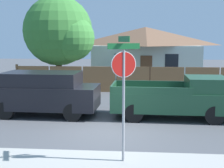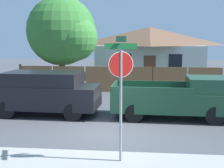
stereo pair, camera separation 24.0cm
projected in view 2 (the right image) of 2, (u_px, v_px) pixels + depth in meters
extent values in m
plane|color=#4C4F54|center=(107.00, 131.00, 11.10)|extent=(80.00, 80.00, 0.00)
cube|color=brown|center=(36.00, 78.00, 19.68)|extent=(2.00, 0.06, 1.58)
cube|color=brown|center=(69.00, 79.00, 19.47)|extent=(2.00, 0.06, 1.58)
cube|color=brown|center=(102.00, 79.00, 19.26)|extent=(2.00, 0.06, 1.58)
cube|color=brown|center=(135.00, 80.00, 19.05)|extent=(2.00, 0.06, 1.58)
cube|color=brown|center=(170.00, 80.00, 18.83)|extent=(2.00, 0.06, 1.58)
cube|color=brown|center=(205.00, 81.00, 18.62)|extent=(2.00, 0.06, 1.58)
cube|color=brown|center=(21.00, 77.00, 19.78)|extent=(0.12, 0.12, 1.68)
cube|color=#B2C1B7|center=(149.00, 61.00, 27.13)|extent=(8.52, 6.93, 2.73)
pyramid|color=brown|center=(149.00, 36.00, 26.82)|extent=(9.20, 7.49, 1.56)
cube|color=black|center=(125.00, 61.00, 23.86)|extent=(1.00, 0.04, 1.10)
cube|color=black|center=(175.00, 61.00, 23.47)|extent=(1.00, 0.04, 1.10)
cube|color=brown|center=(150.00, 69.00, 23.75)|extent=(0.90, 0.04, 2.00)
cylinder|color=brown|center=(62.00, 72.00, 20.94)|extent=(0.40, 0.40, 2.07)
sphere|color=#387A33|center=(61.00, 31.00, 20.55)|extent=(4.55, 4.55, 4.55)
sphere|color=#3C8437|center=(75.00, 38.00, 19.95)|extent=(2.95, 2.95, 2.95)
cube|color=black|center=(46.00, 96.00, 13.36)|extent=(4.58, 2.09, 0.94)
cube|color=black|center=(43.00, 79.00, 13.26)|extent=(3.22, 1.89, 0.57)
cube|color=black|center=(77.00, 79.00, 13.07)|extent=(0.11, 1.72, 0.48)
cylinder|color=black|center=(83.00, 103.00, 14.09)|extent=(0.73, 0.22, 0.73)
cylinder|color=black|center=(73.00, 112.00, 12.39)|extent=(0.73, 0.22, 0.73)
cylinder|color=black|center=(24.00, 102.00, 14.46)|extent=(0.73, 0.22, 0.73)
cylinder|color=black|center=(6.00, 110.00, 12.75)|extent=(0.73, 0.22, 0.73)
cube|color=#1E472D|center=(173.00, 100.00, 12.82)|extent=(5.00, 2.16, 0.79)
cube|color=#1E472D|center=(208.00, 84.00, 12.55)|extent=(1.64, 1.91, 0.59)
cube|color=#1E472D|center=(153.00, 84.00, 13.80)|extent=(3.10, 0.17, 0.28)
cube|color=#1E472D|center=(152.00, 91.00, 11.91)|extent=(3.10, 0.17, 0.28)
cube|color=#1E472D|center=(114.00, 86.00, 13.06)|extent=(0.13, 1.92, 0.28)
cylinder|color=black|center=(207.00, 106.00, 13.56)|extent=(0.74, 0.22, 0.74)
cylinder|color=black|center=(215.00, 116.00, 11.79)|extent=(0.74, 0.22, 0.74)
cylinder|color=black|center=(137.00, 104.00, 13.96)|extent=(0.74, 0.22, 0.74)
cylinder|color=black|center=(134.00, 113.00, 12.19)|extent=(0.74, 0.22, 0.74)
cylinder|color=gray|center=(121.00, 107.00, 8.17)|extent=(0.07, 0.07, 2.97)
cylinder|color=red|center=(121.00, 64.00, 8.01)|extent=(0.60, 0.27, 0.64)
cylinder|color=white|center=(121.00, 64.00, 8.01)|extent=(0.63, 0.27, 0.68)
cube|color=#19602D|center=(121.00, 46.00, 7.94)|extent=(0.81, 0.36, 0.15)
cube|color=#19602D|center=(121.00, 39.00, 7.92)|extent=(0.33, 0.73, 0.15)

